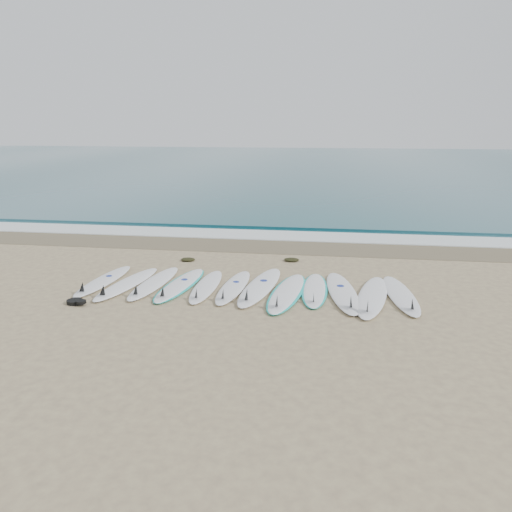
# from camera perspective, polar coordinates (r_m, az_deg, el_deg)

# --- Properties ---
(ground) EXTENTS (120.00, 120.00, 0.00)m
(ground) POSITION_cam_1_polar(r_m,az_deg,el_deg) (11.17, -1.24, -3.96)
(ground) COLOR #9A8764
(ocean) EXTENTS (120.00, 55.00, 0.03)m
(ocean) POSITION_cam_1_polar(r_m,az_deg,el_deg) (43.10, 5.98, 10.29)
(ocean) COLOR #1F5460
(ocean) RESTS_ON ground
(wet_sand_band) EXTENTS (120.00, 1.80, 0.01)m
(wet_sand_band) POSITION_cam_1_polar(r_m,az_deg,el_deg) (15.06, 1.32, 1.14)
(wet_sand_band) COLOR brown
(wet_sand_band) RESTS_ON ground
(foam_band) EXTENTS (120.00, 1.40, 0.04)m
(foam_band) POSITION_cam_1_polar(r_m,az_deg,el_deg) (16.41, 1.91, 2.37)
(foam_band) COLOR silver
(foam_band) RESTS_ON ground
(wave_crest) EXTENTS (120.00, 1.00, 0.10)m
(wave_crest) POSITION_cam_1_polar(r_m,az_deg,el_deg) (17.87, 2.45, 3.52)
(wave_crest) COLOR #1F5460
(wave_crest) RESTS_ON ground
(surfboard_0) EXTENTS (0.71, 2.51, 0.32)m
(surfboard_0) POSITION_cam_1_polar(r_m,az_deg,el_deg) (12.18, -17.16, -2.75)
(surfboard_0) COLOR white
(surfboard_0) RESTS_ON ground
(surfboard_1) EXTENTS (0.96, 2.64, 0.33)m
(surfboard_1) POSITION_cam_1_polar(r_m,az_deg,el_deg) (11.81, -14.67, -3.11)
(surfboard_1) COLOR white
(surfboard_1) RESTS_ON ground
(surfboard_2) EXTENTS (0.74, 2.60, 0.33)m
(surfboard_2) POSITION_cam_1_polar(r_m,az_deg,el_deg) (11.72, -11.68, -3.06)
(surfboard_2) COLOR white
(surfboard_2) RESTS_ON ground
(surfboard_3) EXTENTS (0.90, 2.63, 0.33)m
(surfboard_3) POSITION_cam_1_polar(r_m,az_deg,el_deg) (11.53, -8.73, -3.27)
(surfboard_3) COLOR white
(surfboard_3) RESTS_ON ground
(surfboard_4) EXTENTS (0.50, 2.41, 0.31)m
(surfboard_4) POSITION_cam_1_polar(r_m,az_deg,el_deg) (11.32, -5.78, -3.49)
(surfboard_4) COLOR white
(surfboard_4) RESTS_ON ground
(surfboard_5) EXTENTS (0.66, 2.49, 0.32)m
(surfboard_5) POSITION_cam_1_polar(r_m,az_deg,el_deg) (11.22, -2.67, -3.59)
(surfboard_5) COLOR white
(surfboard_5) RESTS_ON ground
(surfboard_6) EXTENTS (0.99, 2.94, 0.37)m
(surfboard_6) POSITION_cam_1_polar(r_m,az_deg,el_deg) (11.21, 0.40, -3.54)
(surfboard_6) COLOR white
(surfboard_6) RESTS_ON ground
(surfboard_7) EXTENTS (0.99, 2.80, 0.35)m
(surfboard_7) POSITION_cam_1_polar(r_m,az_deg,el_deg) (10.89, 3.52, -4.22)
(surfboard_7) COLOR white
(surfboard_7) RESTS_ON ground
(surfboard_8) EXTENTS (0.59, 2.40, 0.30)m
(surfboard_8) POSITION_cam_1_polar(r_m,az_deg,el_deg) (11.14, 6.70, -3.87)
(surfboard_8) COLOR white
(surfboard_8) RESTS_ON ground
(surfboard_9) EXTENTS (0.96, 2.88, 0.36)m
(surfboard_9) POSITION_cam_1_polar(r_m,az_deg,el_deg) (11.01, 9.91, -4.14)
(surfboard_9) COLOR white
(surfboard_9) RESTS_ON ground
(surfboard_10) EXTENTS (1.06, 2.88, 0.36)m
(surfboard_10) POSITION_cam_1_polar(r_m,az_deg,el_deg) (10.88, 13.11, -4.56)
(surfboard_10) COLOR white
(surfboard_10) RESTS_ON ground
(surfboard_11) EXTENTS (0.79, 2.66, 0.34)m
(surfboard_11) POSITION_cam_1_polar(r_m,az_deg,el_deg) (11.14, 16.28, -4.34)
(surfboard_11) COLOR white
(surfboard_11) RESTS_ON ground
(seaweed_near) EXTENTS (0.39, 0.30, 0.08)m
(seaweed_near) POSITION_cam_1_polar(r_m,az_deg,el_deg) (13.62, -7.78, -0.39)
(seaweed_near) COLOR black
(seaweed_near) RESTS_ON ground
(seaweed_far) EXTENTS (0.41, 0.32, 0.08)m
(seaweed_far) POSITION_cam_1_polar(r_m,az_deg,el_deg) (13.50, 4.09, -0.42)
(seaweed_far) COLOR black
(seaweed_far) RESTS_ON ground
(leash_coil) EXTENTS (0.46, 0.36, 0.11)m
(leash_coil) POSITION_cam_1_polar(r_m,az_deg,el_deg) (11.01, -19.87, -4.94)
(leash_coil) COLOR black
(leash_coil) RESTS_ON ground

